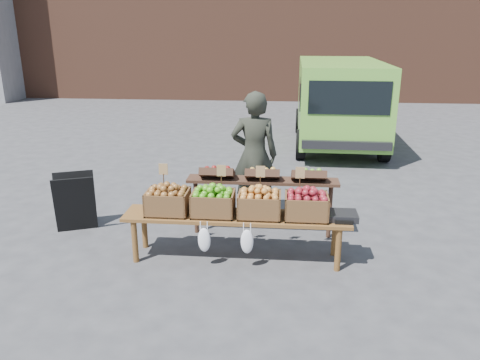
# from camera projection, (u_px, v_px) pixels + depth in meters

# --- Properties ---
(ground) EXTENTS (80.00, 80.00, 0.00)m
(ground) POSITION_uv_depth(u_px,v_px,m) (244.00, 253.00, 5.87)
(ground) COLOR #424144
(delivery_van) EXTENTS (2.12, 4.46, 1.98)m
(delivery_van) POSITION_uv_depth(u_px,v_px,m) (338.00, 104.00, 11.05)
(delivery_van) COLOR #66AF39
(delivery_van) RESTS_ON ground
(vendor) EXTENTS (0.70, 0.48, 1.87)m
(vendor) POSITION_uv_depth(u_px,v_px,m) (254.00, 155.00, 6.80)
(vendor) COLOR #272A21
(vendor) RESTS_ON ground
(chalkboard_sign) EXTENTS (0.61, 0.48, 0.82)m
(chalkboard_sign) POSITION_uv_depth(u_px,v_px,m) (75.00, 202.00, 6.45)
(chalkboard_sign) COLOR black
(chalkboard_sign) RESTS_ON ground
(back_table) EXTENTS (2.10, 0.44, 1.04)m
(back_table) POSITION_uv_depth(u_px,v_px,m) (262.00, 199.00, 6.25)
(back_table) COLOR #3B2519
(back_table) RESTS_ON ground
(display_bench) EXTENTS (2.70, 0.56, 0.57)m
(display_bench) POSITION_uv_depth(u_px,v_px,m) (236.00, 237.00, 5.67)
(display_bench) COLOR brown
(display_bench) RESTS_ON ground
(crate_golden_apples) EXTENTS (0.50, 0.40, 0.28)m
(crate_golden_apples) POSITION_uv_depth(u_px,v_px,m) (168.00, 202.00, 5.61)
(crate_golden_apples) COLOR brown
(crate_golden_apples) RESTS_ON display_bench
(crate_russet_pears) EXTENTS (0.50, 0.40, 0.28)m
(crate_russet_pears) POSITION_uv_depth(u_px,v_px,m) (213.00, 203.00, 5.56)
(crate_russet_pears) COLOR #37810E
(crate_russet_pears) RESTS_ON display_bench
(crate_red_apples) EXTENTS (0.50, 0.40, 0.28)m
(crate_red_apples) POSITION_uv_depth(u_px,v_px,m) (259.00, 205.00, 5.51)
(crate_red_apples) COLOR #A79123
(crate_red_apples) RESTS_ON display_bench
(crate_green_apples) EXTENTS (0.50, 0.40, 0.28)m
(crate_green_apples) POSITION_uv_depth(u_px,v_px,m) (306.00, 206.00, 5.47)
(crate_green_apples) COLOR maroon
(crate_green_apples) RESTS_ON display_bench
(weighing_scale) EXTENTS (0.34, 0.30, 0.08)m
(weighing_scale) POSITION_uv_depth(u_px,v_px,m) (343.00, 216.00, 5.46)
(weighing_scale) COLOR black
(weighing_scale) RESTS_ON display_bench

